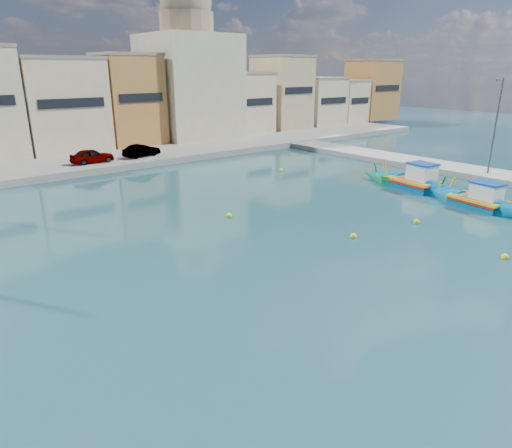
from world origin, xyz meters
name	(u,v)px	position (x,y,z in m)	size (l,w,h in m)	color
ground	(443,250)	(0.00, 0.00, 0.00)	(160.00, 160.00, 0.00)	#112B34
north_quay	(149,156)	(0.00, 32.00, 0.30)	(80.00, 8.00, 0.60)	gray
north_townhouses	(169,102)	(6.68, 39.36, 5.00)	(83.20, 7.87, 10.19)	beige
church_block	(189,71)	(10.00, 40.00, 8.41)	(10.00, 10.00, 19.10)	beige
quay_street_lamp	(495,126)	(17.44, 6.00, 4.34)	(1.18, 0.16, 8.00)	#595B60
parked_cars	(12,165)	(-12.95, 30.50, 1.24)	(26.38, 2.00, 1.30)	#4C1919
luzzu_turquoise_cabin	(478,203)	(8.81, 2.54, 0.33)	(2.99, 8.72, 2.75)	#006899
luzzu_blue_cabin	(415,184)	(9.96, 7.92, 0.39)	(3.41, 9.13, 3.16)	#005BA7
luzzu_cyan_mid	(406,183)	(10.10, 8.77, 0.26)	(2.09, 8.30, 2.45)	#0A7252
mooring_buoys	(372,211)	(2.57, 6.29, 0.08)	(17.66, 21.87, 0.36)	#FFF91A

